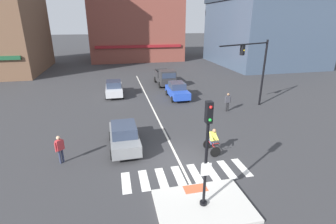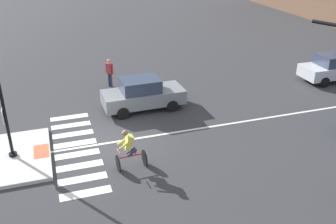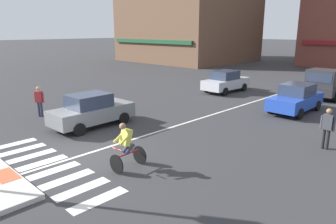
{
  "view_description": "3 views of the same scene",
  "coord_description": "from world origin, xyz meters",
  "views": [
    {
      "loc": [
        -3.38,
        -11.88,
        7.58
      ],
      "look_at": [
        0.47,
        5.35,
        1.08
      ],
      "focal_mm": 26.51,
      "sensor_mm": 36.0,
      "label": 1
    },
    {
      "loc": [
        14.33,
        -1.95,
        8.29
      ],
      "look_at": [
        -0.54,
        2.95,
        0.84
      ],
      "focal_mm": 40.89,
      "sensor_mm": 36.0,
      "label": 2
    },
    {
      "loc": [
        10.04,
        -5.52,
        4.62
      ],
      "look_at": [
        0.65,
        4.03,
        1.09
      ],
      "focal_mm": 33.35,
      "sensor_mm": 36.0,
      "label": 3
    }
  ],
  "objects": [
    {
      "name": "traffic_island",
      "position": [
        0.0,
        -3.75,
        0.07
      ],
      "size": [
        4.08,
        2.85,
        0.15
      ],
      "primitive_type": "cube",
      "color": "beige",
      "rests_on": "ground"
    },
    {
      "name": "car_grey_westbound_near",
      "position": [
        -3.01,
        2.4,
        0.81
      ],
      "size": [
        1.92,
        4.14,
        1.64
      ],
      "color": "slate",
      "rests_on": "ground"
    },
    {
      "name": "cyclist",
      "position": [
        2.13,
        0.53,
        0.87
      ],
      "size": [
        0.72,
        1.12,
        1.68
      ],
      "color": "black",
      "rests_on": "ground"
    },
    {
      "name": "crosswalk_stripe_b",
      "position": [
        -2.26,
        -1.3,
        0.0
      ],
      "size": [
        0.44,
        1.8,
        0.01
      ],
      "primitive_type": "cube",
      "color": "silver",
      "rests_on": "ground"
    },
    {
      "name": "signal_pole",
      "position": [
        0.0,
        -3.76,
        2.95
      ],
      "size": [
        0.44,
        0.38,
        4.65
      ],
      "color": "black",
      "rests_on": "traffic_island"
    },
    {
      "name": "tactile_pad_front",
      "position": [
        0.0,
        -2.68,
        0.15
      ],
      "size": [
        1.1,
        0.6,
        0.01
      ],
      "primitive_type": "cube",
      "color": "#DB5B38",
      "rests_on": "traffic_island"
    },
    {
      "name": "lane_centre_line",
      "position": [
        -0.06,
        10.0,
        0.0
      ],
      "size": [
        0.14,
        28.0,
        0.01
      ],
      "primitive_type": "cube",
      "color": "silver",
      "rests_on": "ground"
    },
    {
      "name": "pedestrian_at_curb_left",
      "position": [
        -6.59,
        1.38,
        0.98
      ],
      "size": [
        0.45,
        0.4,
        1.67
      ],
      "color": "#2D334C",
      "rests_on": "ground"
    },
    {
      "name": "crosswalk_stripe_h",
      "position": [
        3.16,
        -1.3,
        0.0
      ],
      "size": [
        0.44,
        1.8,
        0.01
      ],
      "primitive_type": "cube",
      "color": "silver",
      "rests_on": "ground"
    },
    {
      "name": "crosswalk_stripe_a",
      "position": [
        -3.16,
        -1.3,
        0.0
      ],
      "size": [
        0.44,
        1.8,
        0.01
      ],
      "primitive_type": "cube",
      "color": "silver",
      "rests_on": "ground"
    },
    {
      "name": "crosswalk_stripe_e",
      "position": [
        0.45,
        -1.3,
        0.0
      ],
      "size": [
        0.44,
        1.8,
        0.01
      ],
      "primitive_type": "cube",
      "color": "silver",
      "rests_on": "ground"
    },
    {
      "name": "crosswalk_stripe_g",
      "position": [
        2.26,
        -1.3,
        0.0
      ],
      "size": [
        0.44,
        1.8,
        0.01
      ],
      "primitive_type": "cube",
      "color": "silver",
      "rests_on": "ground"
    },
    {
      "name": "crosswalk_stripe_c",
      "position": [
        -1.35,
        -1.3,
        0.0
      ],
      "size": [
        0.44,
        1.8,
        0.01
      ],
      "primitive_type": "cube",
      "color": "silver",
      "rests_on": "ground"
    },
    {
      "name": "ground_plane",
      "position": [
        0.0,
        0.0,
        0.0
      ],
      "size": [
        300.0,
        300.0,
        0.0
      ],
      "primitive_type": "plane",
      "color": "#333335"
    },
    {
      "name": "crosswalk_stripe_d",
      "position": [
        -0.45,
        -1.3,
        0.0
      ],
      "size": [
        0.44,
        1.8,
        0.01
      ],
      "primitive_type": "cube",
      "color": "silver",
      "rests_on": "ground"
    },
    {
      "name": "car_silver_westbound_distant",
      "position": [
        -3.41,
        14.46,
        0.81
      ],
      "size": [
        1.87,
        4.11,
        1.64
      ],
      "color": "silver",
      "rests_on": "ground"
    },
    {
      "name": "crosswalk_stripe_f",
      "position": [
        1.35,
        -1.3,
        0.0
      ],
      "size": [
        0.44,
        1.8,
        0.01
      ],
      "primitive_type": "cube",
      "color": "silver",
      "rests_on": "ground"
    }
  ]
}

